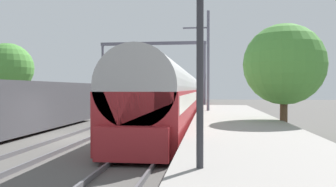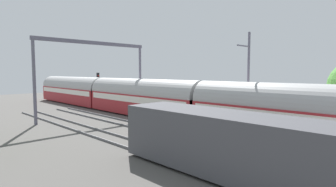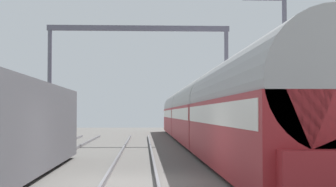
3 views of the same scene
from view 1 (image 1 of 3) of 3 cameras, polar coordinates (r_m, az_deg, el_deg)
name	(u,v)px [view 1 (image 1 of 3)]	position (r m, az deg, el deg)	size (l,w,h in m)	color
ground	(80,138)	(17.16, -14.97, -7.42)	(120.00, 120.00, 0.00)	#55524E
track_far_west	(6,135)	(18.97, -26.19, -6.45)	(1.52, 60.00, 0.16)	#5B5A5F
track_west	(80,136)	(17.15, -14.97, -7.16)	(1.52, 60.00, 0.16)	#5B5A5F
track_east	(158,138)	(16.11, -1.68, -7.65)	(1.52, 60.00, 0.16)	#5B5A5F
platform	(235,126)	(17.93, 11.52, -5.61)	(4.40, 28.00, 0.90)	gray
passenger_train	(185,93)	(34.80, 3.00, 0.04)	(2.93, 49.20, 3.82)	maroon
freight_car	(29,106)	(20.72, -22.89, -1.96)	(2.80, 13.00, 2.70)	#47474C
person_crossing	(200,101)	(38.77, 5.52, -1.28)	(0.44, 0.46, 1.73)	#2B2B2B
railway_signal_near	(200,41)	(6.53, 5.57, 9.07)	(0.36, 0.30, 5.33)	#2D2D33
railway_signal_far	(205,85)	(47.07, 6.36, 1.45)	(0.36, 0.30, 4.59)	#2D2D33
catenary_gantry	(153,61)	(38.15, -2.68, 5.59)	(12.31, 0.28, 7.86)	slate
catenary_pole_east_mid	(207,65)	(23.65, 6.85, 4.93)	(1.90, 0.20, 8.00)	slate
tree_west_background	(8,68)	(36.87, -25.95, 4.01)	(4.95, 4.95, 7.03)	#4C3826
tree_east_background	(284,65)	(17.15, 19.44, 4.75)	(3.96, 3.96, 5.64)	#4C3826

